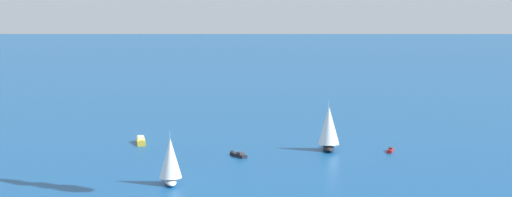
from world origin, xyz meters
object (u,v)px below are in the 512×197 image
object	(u,v)px
motorboat_far_stbd	(238,155)
sailboat_ahead	(329,128)
motorboat_outer_ring_b	(141,141)
sailboat_offshore	(170,161)
motorboat_inshore	(390,151)

from	to	relation	value
motorboat_far_stbd	sailboat_ahead	xyz separation A→B (m)	(-0.10, -25.78, 5.64)
motorboat_far_stbd	motorboat_outer_ring_b	world-z (taller)	motorboat_outer_ring_b
sailboat_offshore	sailboat_ahead	xyz separation A→B (m)	(24.20, -49.08, 0.84)
motorboat_far_stbd	sailboat_ahead	distance (m)	26.40
motorboat_far_stbd	motorboat_inshore	bearing A→B (deg)	-100.86
sailboat_ahead	motorboat_outer_ring_b	size ratio (longest dim) A/B	1.45
sailboat_offshore	sailboat_ahead	world-z (taller)	sailboat_ahead
motorboat_far_stbd	motorboat_inshore	xyz separation A→B (m)	(-7.74, -40.37, -0.08)
motorboat_far_stbd	sailboat_ahead	bearing A→B (deg)	-90.22
motorboat_far_stbd	motorboat_outer_ring_b	bearing A→B (deg)	38.51
motorboat_inshore	sailboat_ahead	world-z (taller)	sailboat_ahead
sailboat_ahead	motorboat_outer_ring_b	world-z (taller)	sailboat_ahead
motorboat_inshore	motorboat_far_stbd	bearing A→B (deg)	79.14
sailboat_ahead	motorboat_outer_ring_b	distance (m)	53.45
sailboat_offshore	motorboat_outer_ring_b	size ratio (longest dim) A/B	1.25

